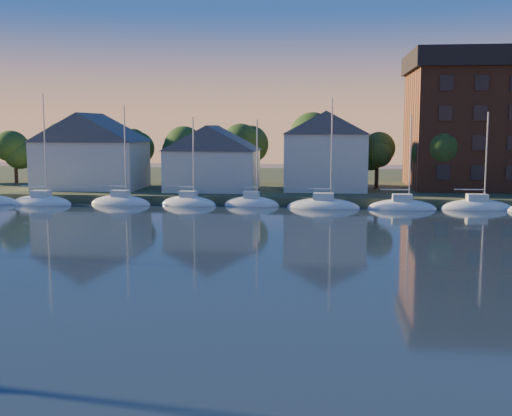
# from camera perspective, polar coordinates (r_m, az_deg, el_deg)

# --- Properties ---
(ground) EXTENTS (260.00, 260.00, 0.00)m
(ground) POSITION_cam_1_polar(r_m,az_deg,el_deg) (24.84, -14.02, -14.22)
(ground) COLOR black
(ground) RESTS_ON ground
(shoreline_land) EXTENTS (160.00, 50.00, 2.00)m
(shoreline_land) POSITION_cam_1_polar(r_m,az_deg,el_deg) (97.37, 1.52, 2.01)
(shoreline_land) COLOR #354025
(shoreline_land) RESTS_ON ground
(wooden_dock) EXTENTS (120.00, 3.00, 1.00)m
(wooden_dock) POSITION_cam_1_polar(r_m,az_deg,el_deg) (74.61, -0.00, 0.38)
(wooden_dock) COLOR brown
(wooden_dock) RESTS_ON ground
(clubhouse_west) EXTENTS (13.65, 9.45, 9.64)m
(clubhouse_west) POSITION_cam_1_polar(r_m,az_deg,el_deg) (85.23, -14.45, 5.02)
(clubhouse_west) COLOR beige
(clubhouse_west) RESTS_ON shoreline_land
(clubhouse_centre) EXTENTS (11.55, 8.40, 8.08)m
(clubhouse_centre) POSITION_cam_1_polar(r_m,az_deg,el_deg) (79.98, -3.89, 4.53)
(clubhouse_centre) COLOR beige
(clubhouse_centre) RESTS_ON shoreline_land
(clubhouse_east) EXTENTS (10.50, 8.40, 9.80)m
(clubhouse_east) POSITION_cam_1_polar(r_m,az_deg,el_deg) (80.65, 6.24, 5.14)
(clubhouse_east) COLOR beige
(clubhouse_east) RESTS_ON shoreline_land
(tree_line) EXTENTS (93.40, 5.40, 8.90)m
(tree_line) POSITION_cam_1_polar(r_m,az_deg,el_deg) (84.85, 2.19, 6.08)
(tree_line) COLOR #382319
(tree_line) RESTS_ON shoreline_land
(moored_fleet) EXTENTS (87.50, 2.40, 12.05)m
(moored_fleet) POSITION_cam_1_polar(r_m,az_deg,el_deg) (71.64, -0.27, 0.17)
(moored_fleet) COLOR white
(moored_fleet) RESTS_ON ground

